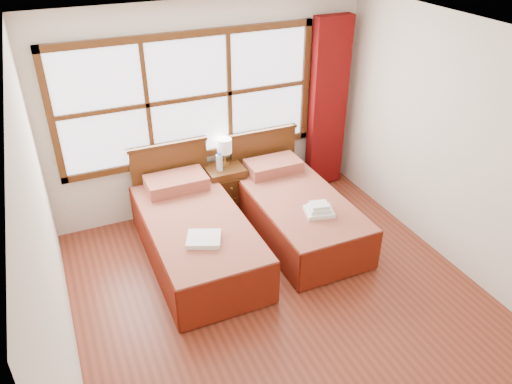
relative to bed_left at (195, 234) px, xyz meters
name	(u,v)px	position (x,y,z in m)	size (l,w,h in m)	color
floor	(290,309)	(0.58, -1.20, -0.31)	(4.50, 4.50, 0.00)	maroon
ceiling	(302,47)	(0.58, -1.20, 2.29)	(4.50, 4.50, 0.00)	white
wall_back	(209,110)	(0.58, 1.05, 0.99)	(4.00, 4.00, 0.00)	silver
wall_left	(50,256)	(-1.42, -1.20, 0.99)	(4.50, 4.50, 0.00)	silver
wall_right	(472,156)	(2.58, -1.20, 0.99)	(4.50, 4.50, 0.00)	silver
window	(189,98)	(0.33, 1.01, 1.19)	(3.16, 0.06, 1.56)	white
curtain	(328,105)	(2.18, 0.91, 0.86)	(0.50, 0.16, 2.30)	#6B0B0A
bed_left	(195,234)	(0.00, 0.00, 0.00)	(1.05, 2.07, 1.02)	#43230E
bed_right	(295,210)	(1.26, 0.00, -0.01)	(1.00, 2.02, 0.97)	#43230E
nightstand	(225,189)	(0.66, 0.80, 0.00)	(0.47, 0.46, 0.62)	#4E2A11
towels_left	(204,239)	(-0.05, -0.48, 0.26)	(0.42, 0.40, 0.05)	white
towels_right	(319,210)	(1.30, -0.47, 0.26)	(0.36, 0.33, 0.13)	white
lamp	(224,147)	(0.69, 0.86, 0.56)	(0.18, 0.18, 0.36)	gold
bottle_near	(220,163)	(0.58, 0.74, 0.42)	(0.06, 0.06, 0.24)	silver
bottle_far	(218,162)	(0.58, 0.77, 0.42)	(0.06, 0.06, 0.23)	silver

